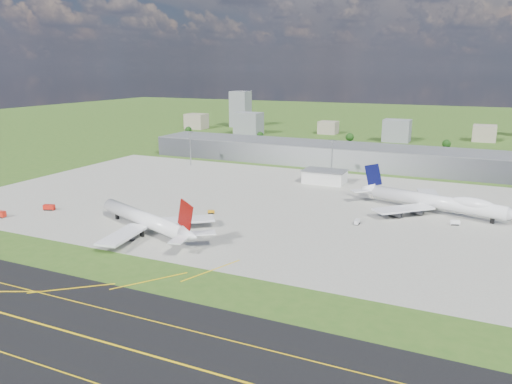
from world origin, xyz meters
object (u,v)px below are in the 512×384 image
at_px(crash_tender, 49,208).
at_px(van_white_near, 357,222).
at_px(airliner_blue_quad, 436,202).
at_px(tug_yellow, 211,212).
at_px(airliner_red_twin, 147,221).
at_px(van_white_far, 455,223).

xyz_separation_m(crash_tender, van_white_near, (151.21, 43.26, -0.33)).
height_order(airliner_blue_quad, crash_tender, airliner_blue_quad).
distance_m(airliner_blue_quad, tug_yellow, 114.40).
distance_m(airliner_red_twin, van_white_far, 142.96).
distance_m(airliner_red_twin, van_white_near, 97.55).
distance_m(crash_tender, van_white_near, 157.28).
xyz_separation_m(airliner_blue_quad, van_white_far, (10.46, -17.69, -4.83)).
bearing_deg(crash_tender, van_white_far, -1.47).
relative_size(crash_tender, tug_yellow, 1.56).
height_order(van_white_near, van_white_far, van_white_near).
xyz_separation_m(airliner_blue_quad, crash_tender, (-182.84, -78.98, -4.49)).
relative_size(airliner_red_twin, van_white_far, 15.44).
height_order(crash_tender, van_white_far, crash_tender).
bearing_deg(tug_yellow, airliner_red_twin, -136.24).
bearing_deg(airliner_red_twin, tug_yellow, -85.13).
xyz_separation_m(airliner_red_twin, van_white_near, (82.94, 51.16, -4.43)).
bearing_deg(van_white_near, tug_yellow, 101.27).
bearing_deg(van_white_near, crash_tender, 106.52).
height_order(airliner_red_twin, tug_yellow, airliner_red_twin).
bearing_deg(van_white_far, tug_yellow, 178.33).
bearing_deg(crash_tender, airliner_blue_quad, 4.30).
relative_size(tug_yellow, van_white_near, 0.89).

